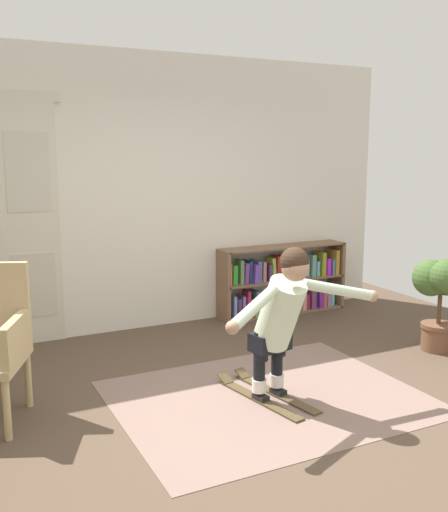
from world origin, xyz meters
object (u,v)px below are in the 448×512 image
bookshelf (283,283)px  skis_pair (265,394)px  person_skier (282,312)px  potted_plant (441,288)px

bookshelf → skis_pair: bearing=-125.3°
person_skier → bookshelf: bearing=57.5°
bookshelf → person_skier: person_skier is taller
bookshelf → potted_plant: size_ratio=1.76×
bookshelf → potted_plant: bearing=-70.6°
bookshelf → person_skier: bearing=-122.5°
potted_plant → person_skier: size_ratio=0.63×
bookshelf → skis_pair: 2.48m
skis_pair → person_skier: size_ratio=0.68×
skis_pair → person_skier: 0.72m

